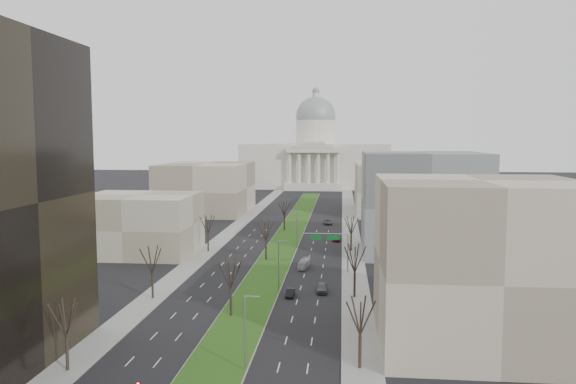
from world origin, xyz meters
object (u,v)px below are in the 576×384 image
Objects in this scene: car_red at (336,238)px; car_grey_far at (328,222)px; box_van at (304,264)px; car_black at (290,293)px; car_grey_near at (322,288)px.

car_grey_far is at bearing 95.96° from car_red.
box_van is at bearing -101.57° from car_red.
car_red is at bearing 81.92° from car_black.
box_van is (-3.42, -60.63, 0.20)m from car_grey_far.
car_grey_near is at bearing -92.44° from car_red.
car_grey_near is at bearing -95.68° from car_grey_far.
car_black is at bearing -99.46° from car_grey_far.
car_black is at bearing -97.99° from car_red.
car_grey_near is 0.92× the size of car_grey_far.
box_van reaches higher than car_grey_near.
box_van is at bearing -99.68° from car_grey_far.
car_black is 0.78× the size of car_red.
box_van is at bearing 101.94° from car_grey_near.
car_grey_near reaches higher than car_black.
car_black is 21.58m from box_van.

